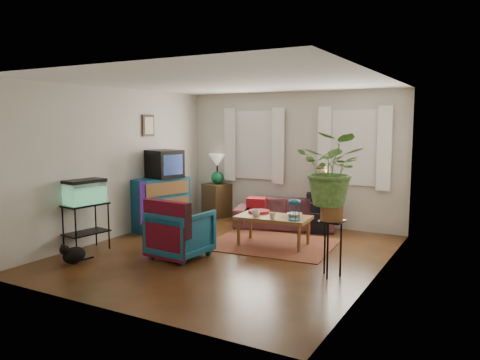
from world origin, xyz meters
The scene contains 31 objects.
floor centered at (0.00, 0.00, 0.00)m, with size 4.50×5.00×0.01m, color #4F2B14.
ceiling centered at (0.00, 0.00, 2.60)m, with size 4.50×5.00×0.01m, color white.
wall_back centered at (0.00, 2.50, 1.30)m, with size 4.50×0.01×2.60m, color silver.
wall_front centered at (0.00, -2.50, 1.30)m, with size 4.50×0.01×2.60m, color silver.
wall_left centered at (-2.25, 0.00, 1.30)m, with size 0.01×5.00×2.60m, color silver.
wall_right centered at (2.25, 0.00, 1.30)m, with size 0.01×5.00×2.60m, color silver.
window_left centered at (-0.80, 2.48, 1.55)m, with size 1.08×0.04×1.38m, color white.
window_right centered at (1.25, 2.48, 1.55)m, with size 1.08×0.04×1.38m, color white.
curtains_left centered at (-0.80, 2.40, 1.55)m, with size 1.36×0.06×1.50m, color white.
curtains_right centered at (1.25, 2.40, 1.55)m, with size 1.36×0.06×1.50m, color white.
picture_frame centered at (-2.21, 0.85, 1.95)m, with size 0.04×0.32×0.40m, color #3D2616.
area_rug centered at (0.36, 0.83, 0.01)m, with size 2.00×1.60×0.01m, color maroon.
sofa centered at (0.06, 2.05, 0.37)m, with size 1.88×0.74×0.74m, color brown.
seated_person centered at (0.71, 2.25, 0.56)m, with size 0.47×0.58×1.12m, color black, non-canonical shape.
side_table centered at (-1.65, 2.37, 0.35)m, with size 0.49×0.49×0.71m, color #422219.
table_lamp centered at (-1.65, 2.37, 1.01)m, with size 0.36×0.36×0.65m, color white, non-canonical shape.
dresser centered at (-1.99, 0.83, 0.49)m, with size 0.54×1.08×0.98m, color #125A71.
crt_tv centered at (-1.94, 0.93, 1.24)m, with size 0.60×0.54×0.52m, color black.
aquarium_stand centered at (-2.00, -0.95, 0.37)m, with size 0.37×0.67×0.75m, color black.
aquarium centered at (-2.00, -0.95, 0.95)m, with size 0.34×0.61×0.39m, color #7FD899.
black_cat centered at (-1.64, -1.52, 0.16)m, with size 0.24×0.37×0.31m, color black.
armchair centered at (-0.52, -0.49, 0.40)m, with size 0.78×0.73×0.80m, color #136A72.
serape_throw centered at (-0.54, -0.80, 0.56)m, with size 0.80×0.18×0.66m, color #9E0A0A.
coffee_table centered at (0.41, 0.79, 0.24)m, with size 1.18×0.64×0.49m, color brown.
cup_a centered at (0.15, 0.66, 0.54)m, with size 0.13×0.13×0.11m, color white.
cup_b centered at (0.48, 0.60, 0.54)m, with size 0.11×0.11×0.10m, color beige.
bowl centered at (0.72, 0.92, 0.52)m, with size 0.23×0.23×0.06m, color white.
snack_tray centered at (0.08, 0.92, 0.51)m, with size 0.37×0.37×0.04m, color #B21414.
birdcage centered at (0.83, 0.66, 0.66)m, with size 0.19×0.19×0.34m, color #115B6B, non-canonical shape.
plant_stand centered at (1.73, -0.27, 0.37)m, with size 0.32×0.32×0.75m, color black.
potted_plant centered at (1.73, -0.27, 1.27)m, with size 0.85×0.74×0.95m, color #599947.
Camera 1 is at (3.57, -6.04, 2.00)m, focal length 35.00 mm.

